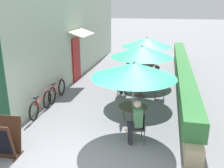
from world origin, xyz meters
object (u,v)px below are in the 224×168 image
object	(u,v)px
patio_umbrella_near	(134,70)
coffee_cup_near	(136,105)
cafe_chair_mid_right	(122,83)
seated_patron_mid_right	(122,79)
cafe_chair_near_right	(127,104)
bicycle_leaning	(41,105)
patio_table_mid	(141,83)
cafe_chair_far_right	(155,73)
cafe_chair_near_left	(140,126)
patio_umbrella_far	(147,42)
patio_table_far	(146,68)
menu_board	(6,139)
bicycle_second	(57,91)
cafe_chair_far_back	(152,66)
coffee_cup_far	(143,63)
coffee_cup_mid	(139,78)
cafe_chair_mid_left	(160,85)
patio_umbrella_mid	(142,51)
cafe_chair_far_left	(130,69)
patio_table_near	(133,112)
seated_patron_near_left	(136,120)

from	to	relation	value
patio_umbrella_near	coffee_cup_near	world-z (taller)	patio_umbrella_near
cafe_chair_mid_right	seated_patron_mid_right	world-z (taller)	seated_patron_mid_right
cafe_chair_near_right	bicycle_leaning	distance (m)	3.00
patio_table_mid	cafe_chair_far_right	xyz separation A→B (m)	(0.47, 1.89, -0.06)
patio_table_mid	cafe_chair_mid_right	bearing A→B (deg)	-174.49
cafe_chair_near_left	patio_umbrella_far	bearing A→B (deg)	-12.78
patio_table_far	menu_board	world-z (taller)	menu_board
cafe_chair_near_right	bicycle_second	distance (m)	3.20
cafe_chair_near_left	cafe_chair_far_back	size ratio (longest dim) A/B	1.00
cafe_chair_mid_right	coffee_cup_far	xyz separation A→B (m)	(0.60, 2.61, 0.28)
bicycle_leaning	patio_umbrella_far	bearing A→B (deg)	55.16
coffee_cup_mid	bicycle_leaning	xyz separation A→B (m)	(-3.12, -2.49, -0.46)
cafe_chair_mid_left	seated_patron_mid_right	world-z (taller)	seated_patron_mid_right
patio_umbrella_mid	cafe_chair_far_left	world-z (taller)	patio_umbrella_mid
patio_table_mid	coffee_cup_mid	world-z (taller)	coffee_cup_mid
patio_table_mid	cafe_chair_near_right	bearing A→B (deg)	-95.65
cafe_chair_mid_left	cafe_chair_far_left	size ratio (longest dim) A/B	1.00
cafe_chair_far_right	bicycle_leaning	distance (m)	5.73
patio_umbrella_mid	cafe_chair_mid_left	bearing A→B (deg)	5.51
cafe_chair_mid_right	cafe_chair_far_right	bearing A→B (deg)	57.69
patio_table_near	cafe_chair_far_left	bearing A→B (deg)	99.23
seated_patron_mid_right	patio_umbrella_far	bearing A→B (deg)	72.96
patio_table_near	seated_patron_near_left	size ratio (longest dim) A/B	0.70
cafe_chair_near_right	coffee_cup_mid	xyz separation A→B (m)	(0.14, 2.19, 0.28)
coffee_cup_near	bicycle_leaning	size ratio (longest dim) A/B	0.05
coffee_cup_mid	patio_umbrella_mid	bearing A→B (deg)	12.67
patio_table_far	patio_umbrella_far	size ratio (longest dim) A/B	0.35
cafe_chair_near_left	menu_board	distance (m)	3.45
patio_umbrella_near	bicycle_leaning	distance (m)	3.64
patio_umbrella_mid	seated_patron_mid_right	bearing A→B (deg)	177.29
coffee_cup_far	patio_table_far	bearing A→B (deg)	-12.20
patio_umbrella_near	patio_umbrella_far	size ratio (longest dim) A/B	1.00
coffee_cup_near	cafe_chair_mid_right	xyz separation A→B (m)	(-0.93, 2.85, -0.28)
patio_table_mid	cafe_chair_near_left	bearing A→B (deg)	-84.28
seated_patron_mid_right	cafe_chair_far_right	bearing A→B (deg)	56.16
cafe_chair_near_right	coffee_cup_mid	bearing A→B (deg)	160.00
cafe_chair_near_right	coffee_cup_near	world-z (taller)	cafe_chair_near_right
seated_patron_near_left	coffee_cup_mid	bearing A→B (deg)	-11.10
coffee_cup_mid	cafe_chair_far_back	bearing A→B (deg)	83.93
patio_table_near	menu_board	xyz separation A→B (m)	(-2.87, -2.08, -0.09)
cafe_chair_near_left	seated_patron_mid_right	xyz separation A→B (m)	(-1.14, 3.69, 0.17)
menu_board	seated_patron_near_left	bearing A→B (deg)	19.87
patio_umbrella_mid	cafe_chair_far_back	world-z (taller)	patio_umbrella_mid
patio_table_mid	bicycle_second	size ratio (longest dim) A/B	0.51
patio_table_near	cafe_chair_far_right	size ratio (longest dim) A/B	1.01
cafe_chair_mid_right	cafe_chair_far_right	world-z (taller)	same
patio_table_mid	menu_board	bearing A→B (deg)	-119.18
seated_patron_near_left	cafe_chair_near_right	bearing A→B (deg)	1.51
seated_patron_near_left	menu_board	distance (m)	3.34
seated_patron_near_left	bicycle_second	size ratio (longest dim) A/B	0.73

